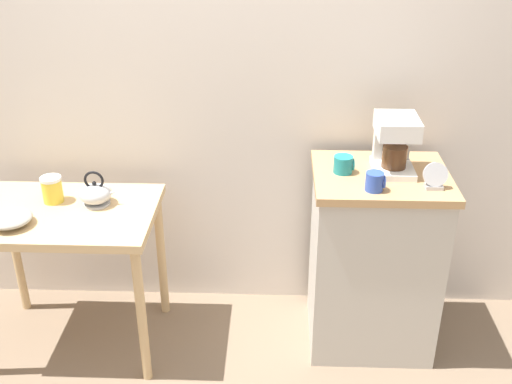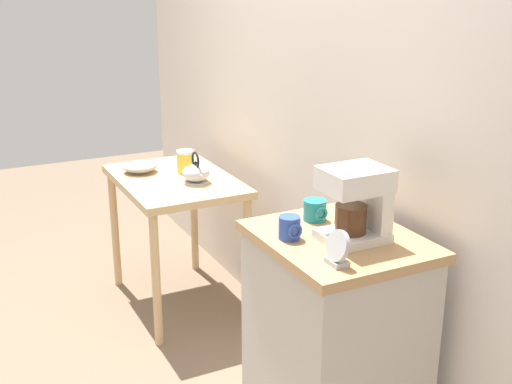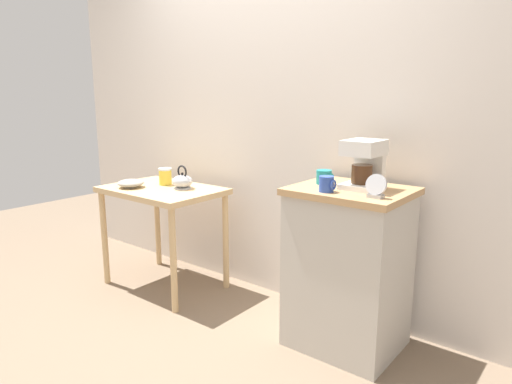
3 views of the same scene
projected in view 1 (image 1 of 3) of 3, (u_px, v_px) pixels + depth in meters
name	position (u px, v px, depth m)	size (l,w,h in m)	color
ground_plane	(214.00, 336.00, 3.16)	(8.00, 8.00, 0.00)	#7A6651
back_wall	(235.00, 45.00, 2.90)	(4.40, 0.10, 2.80)	silver
wooden_table	(65.00, 230.00, 2.85)	(0.85, 0.58, 0.75)	tan
kitchen_counter	(373.00, 259.00, 2.97)	(0.61, 0.52, 0.92)	#BCB7AD
bowl_stoneware	(10.00, 219.00, 2.67)	(0.19, 0.19, 0.06)	#9E998C
teakettle	(96.00, 194.00, 2.83)	(0.18, 0.15, 0.17)	#B2B5BA
canister_enamel	(52.00, 189.00, 2.86)	(0.10, 0.10, 0.12)	gold
coffee_maker	(395.00, 141.00, 2.73)	(0.18, 0.22, 0.26)	white
mug_blue	(375.00, 182.00, 2.60)	(0.08, 0.08, 0.08)	#2D4CAD
mug_dark_teal	(344.00, 164.00, 2.76)	(0.09, 0.09, 0.08)	teal
table_clock	(435.00, 177.00, 2.61)	(0.10, 0.05, 0.12)	#B2B5BA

